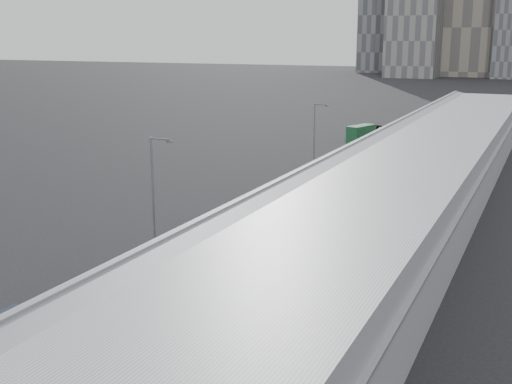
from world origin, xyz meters
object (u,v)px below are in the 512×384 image
Objects in this scene: bus_4 at (292,203)px; bus_5 at (340,176)px; bus_3 at (213,249)px; bus_6 at (361,157)px; suv at (378,130)px; street_lamp_near at (155,187)px; street_lamp_far at (316,131)px; bus_2 at (106,319)px; shipping_container at (361,133)px.

bus_5 reaches higher than bus_4.
bus_6 reaches higher than bus_3.
bus_5 is 46.39m from suv.
street_lamp_far is at bearing 90.44° from street_lamp_near.
bus_2 is at bearing -94.04° from bus_4.
bus_2 is 78.96m from shipping_container.
bus_4 is 1.32× the size of street_lamp_near.
bus_6 is at bearing 17.23° from street_lamp_far.
bus_6 is 7.03m from street_lamp_far.
street_lamp_far is at bearing 97.28° from bus_3.
bus_5 reaches higher than bus_3.
bus_6 is 1.50× the size of street_lamp_far.
bus_5 is 13.06m from bus_6.
street_lamp_far is at bearing 124.55° from bus_5.
bus_5 is at bearing -60.17° from shipping_container.
street_lamp_far is 1.67× the size of suv.
street_lamp_near reaches higher than bus_2.
bus_5 is (0.64, 29.36, 0.06)m from bus_3.
bus_4 is 60.20m from suv.
street_lamp_far is (-6.72, 25.17, 3.46)m from bus_4.
street_lamp_far is at bearing -162.96° from bus_6.
bus_6 reaches higher than shipping_container.
street_lamp_far is 34.87m from suv.
street_lamp_near is at bearing -103.13° from suv.
bus_3 is 29.36m from bus_5.
bus_3 reaches higher than suv.
bus_6 reaches higher than suv.
bus_3 is 0.96× the size of bus_5.
shipping_container is (-0.85, 63.37, -4.08)m from street_lamp_near.
bus_6 is at bearing 82.22° from street_lamp_near.
bus_5 reaches higher than shipping_container.
street_lamp_near is at bearing -89.56° from street_lamp_far.
shipping_container is at bearing 91.28° from street_lamp_far.
bus_3 is 65.29m from shipping_container.
street_lamp_far reaches higher than bus_2.
bus_4 reaches higher than suv.
bus_5 is 2.52× the size of suv.
bus_3 reaches higher than bus_4.
suv is at bearing 92.02° from bus_4.
bus_5 is at bearing -85.01° from bus_6.
shipping_container is (-6.42, 22.55, -0.22)m from bus_6.
street_lamp_near reaches higher than suv.
bus_2 is at bearing -89.04° from bus_3.
bus_4 is at bearing -75.05° from street_lamp_far.
bus_4 is at bearing -89.06° from bus_5.
shipping_container is at bearing 105.69° from bus_6.
bus_4 is at bearing 95.06° from bus_2.
bus_4 is 2.43× the size of suv.
bus_6 is at bearing -92.92° from suv.
street_lamp_near is 73.76m from suv.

